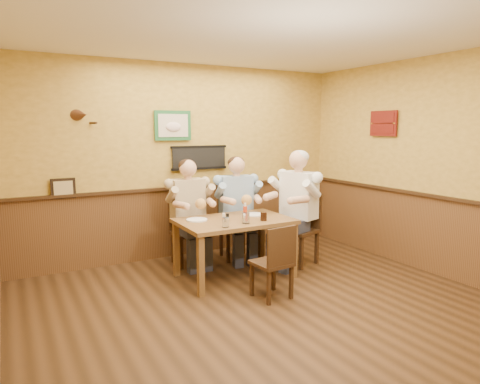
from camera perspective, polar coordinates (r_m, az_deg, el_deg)
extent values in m
plane|color=#301E0E|center=(4.52, 5.39, -16.18)|extent=(5.00, 5.00, 0.00)
cube|color=silver|center=(4.21, 5.97, 21.02)|extent=(5.00, 5.00, 0.02)
cube|color=gold|center=(6.35, -7.25, 4.08)|extent=(5.00, 0.02, 2.80)
cube|color=gold|center=(5.92, 26.08, 2.95)|extent=(0.02, 5.00, 2.80)
cube|color=brown|center=(6.46, -7.03, -3.91)|extent=(5.00, 0.02, 1.00)
cube|color=brown|center=(6.04, 25.40, -5.57)|extent=(0.02, 5.00, 1.00)
cube|color=black|center=(6.38, -5.46, 4.59)|extent=(0.88, 0.03, 0.34)
cube|color=#205E2F|center=(6.22, -8.94, 8.75)|extent=(0.54, 0.03, 0.42)
cube|color=black|center=(5.93, -22.51, 0.45)|extent=(0.30, 0.03, 0.26)
cube|color=maroon|center=(6.53, 18.58, 8.67)|extent=(0.03, 0.48, 0.36)
cube|color=brown|center=(5.39, -0.72, -3.91)|extent=(1.40, 0.90, 0.05)
cube|color=brown|center=(4.88, -5.25, -9.86)|extent=(0.07, 0.07, 0.70)
cube|color=brown|center=(5.49, 7.19, -7.78)|extent=(0.07, 0.07, 0.70)
cube|color=brown|center=(5.57, -8.50, -7.57)|extent=(0.07, 0.07, 0.70)
cube|color=brown|center=(6.12, 2.87, -6.02)|extent=(0.07, 0.07, 0.70)
cylinder|color=white|center=(4.95, -1.93, -4.07)|extent=(0.09, 0.09, 0.12)
cylinder|color=silver|center=(5.14, 0.79, -3.50)|extent=(0.09, 0.09, 0.13)
cylinder|color=black|center=(5.30, 3.17, -3.27)|extent=(0.10, 0.10, 0.11)
cylinder|color=red|center=(5.31, 0.69, -2.74)|extent=(0.06, 0.06, 0.20)
cylinder|color=silver|center=(5.33, -2.19, -3.30)|extent=(0.04, 0.04, 0.09)
cylinder|color=black|center=(5.28, -1.67, -3.39)|extent=(0.04, 0.04, 0.09)
cylinder|color=white|center=(5.34, -5.78, -3.70)|extent=(0.33, 0.33, 0.02)
cylinder|color=silver|center=(5.64, 1.89, -3.00)|extent=(0.26, 0.26, 0.02)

